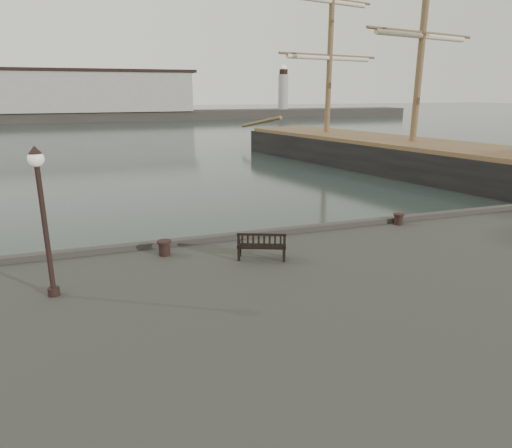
{
  "coord_description": "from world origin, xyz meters",
  "views": [
    {
      "loc": [
        -5.64,
        -13.91,
        6.25
      ],
      "look_at": [
        -0.99,
        -0.5,
        2.1
      ],
      "focal_mm": 32.0,
      "sensor_mm": 36.0,
      "label": 1
    }
  ],
  "objects": [
    {
      "name": "tall_ship_main",
      "position": [
        17.82,
        16.24,
        0.7
      ],
      "size": [
        15.63,
        36.74,
        27.04
      ],
      "rotation": [
        0.0,
        0.0,
        0.24
      ],
      "color": "black",
      "rests_on": "ground"
    },
    {
      "name": "ground",
      "position": [
        0.0,
        0.0,
        0.0
      ],
      "size": [
        400.0,
        400.0,
        0.0
      ],
      "primitive_type": "plane",
      "color": "black",
      "rests_on": "ground"
    },
    {
      "name": "lamp_post",
      "position": [
        -6.93,
        -2.91,
        3.84
      ],
      "size": [
        0.36,
        0.36,
        3.55
      ],
      "rotation": [
        0.0,
        0.0,
        0.41
      ],
      "color": "black",
      "rests_on": "quay"
    },
    {
      "name": "breakwater",
      "position": [
        -4.56,
        92.0,
        4.3
      ],
      "size": [
        140.0,
        9.5,
        12.2
      ],
      "color": "#383530",
      "rests_on": "ground"
    },
    {
      "name": "bollard_left",
      "position": [
        -4.03,
        -0.98,
        1.78
      ],
      "size": [
        0.43,
        0.43,
        0.45
      ],
      "primitive_type": "cylinder",
      "rotation": [
        0.0,
        0.0,
        0.01
      ],
      "color": "black",
      "rests_on": "quay"
    },
    {
      "name": "bench",
      "position": [
        -1.42,
        -2.24,
        1.82
      ],
      "size": [
        1.48,
        0.97,
        0.8
      ],
      "rotation": [
        0.0,
        0.0,
        -0.39
      ],
      "color": "black",
      "rests_on": "quay"
    },
    {
      "name": "bollard_right",
      "position": [
        4.51,
        -0.5,
        1.76
      ],
      "size": [
        0.39,
        0.39,
        0.4
      ],
      "primitive_type": "cylinder",
      "rotation": [
        0.0,
        0.0,
        0.01
      ],
      "color": "black",
      "rests_on": "quay"
    }
  ]
}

